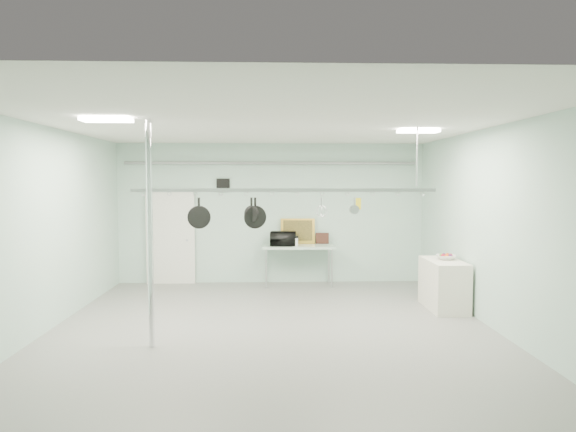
{
  "coord_description": "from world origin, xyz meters",
  "views": [
    {
      "loc": [
        -0.02,
        -7.77,
        2.34
      ],
      "look_at": [
        0.28,
        1.0,
        1.74
      ],
      "focal_mm": 32.0,
      "sensor_mm": 36.0,
      "label": 1
    }
  ],
  "objects_px": {
    "pot_rack": "(284,188)",
    "skillet_right": "(255,213)",
    "chrome_pole": "(150,234)",
    "side_cabinet": "(444,285)",
    "skillet_left": "(199,213)",
    "microwave": "(283,239)",
    "coffee_canister": "(295,242)",
    "fruit_bowl": "(446,257)",
    "prep_table": "(298,249)",
    "skillet_mid": "(251,210)"
  },
  "relations": [
    {
      "from": "skillet_right",
      "to": "skillet_mid",
      "type": "bearing_deg",
      "value": 162.85
    },
    {
      "from": "skillet_mid",
      "to": "chrome_pole",
      "type": "bearing_deg",
      "value": -114.69
    },
    {
      "from": "chrome_pole",
      "to": "skillet_left",
      "type": "xyz_separation_m",
      "value": [
        0.56,
        0.9,
        0.25
      ]
    },
    {
      "from": "coffee_canister",
      "to": "fruit_bowl",
      "type": "distance_m",
      "value": 3.35
    },
    {
      "from": "skillet_left",
      "to": "skillet_mid",
      "type": "height_order",
      "value": "same"
    },
    {
      "from": "prep_table",
      "to": "skillet_right",
      "type": "relative_size",
      "value": 3.28
    },
    {
      "from": "fruit_bowl",
      "to": "microwave",
      "type": "bearing_deg",
      "value": 144.58
    },
    {
      "from": "side_cabinet",
      "to": "microwave",
      "type": "relative_size",
      "value": 2.13
    },
    {
      "from": "pot_rack",
      "to": "side_cabinet",
      "type": "bearing_deg",
      "value": 20.45
    },
    {
      "from": "microwave",
      "to": "fruit_bowl",
      "type": "distance_m",
      "value": 3.62
    },
    {
      "from": "pot_rack",
      "to": "coffee_canister",
      "type": "bearing_deg",
      "value": 84.43
    },
    {
      "from": "microwave",
      "to": "skillet_mid",
      "type": "bearing_deg",
      "value": 84.4
    },
    {
      "from": "microwave",
      "to": "coffee_canister",
      "type": "distance_m",
      "value": 0.28
    },
    {
      "from": "prep_table",
      "to": "coffee_canister",
      "type": "height_order",
      "value": "coffee_canister"
    },
    {
      "from": "pot_rack",
      "to": "microwave",
      "type": "height_order",
      "value": "pot_rack"
    },
    {
      "from": "chrome_pole",
      "to": "pot_rack",
      "type": "distance_m",
      "value": 2.19
    },
    {
      "from": "fruit_bowl",
      "to": "prep_table",
      "type": "bearing_deg",
      "value": 140.97
    },
    {
      "from": "fruit_bowl",
      "to": "skillet_left",
      "type": "xyz_separation_m",
      "value": [
        -4.35,
        -1.18,
        0.91
      ]
    },
    {
      "from": "fruit_bowl",
      "to": "coffee_canister",
      "type": "bearing_deg",
      "value": 143.82
    },
    {
      "from": "chrome_pole",
      "to": "side_cabinet",
      "type": "distance_m",
      "value": 5.37
    },
    {
      "from": "chrome_pole",
      "to": "skillet_left",
      "type": "bearing_deg",
      "value": 58.24
    },
    {
      "from": "chrome_pole",
      "to": "side_cabinet",
      "type": "relative_size",
      "value": 2.67
    },
    {
      "from": "skillet_mid",
      "to": "skillet_right",
      "type": "height_order",
      "value": "same"
    },
    {
      "from": "pot_rack",
      "to": "skillet_right",
      "type": "bearing_deg",
      "value": 180.0
    },
    {
      "from": "pot_rack",
      "to": "skillet_right",
      "type": "height_order",
      "value": "pot_rack"
    },
    {
      "from": "chrome_pole",
      "to": "fruit_bowl",
      "type": "relative_size",
      "value": 9.21
    },
    {
      "from": "skillet_left",
      "to": "skillet_right",
      "type": "xyz_separation_m",
      "value": [
        0.88,
        0.0,
        -0.01
      ]
    },
    {
      "from": "side_cabinet",
      "to": "skillet_left",
      "type": "xyz_separation_m",
      "value": [
        -4.29,
        -1.1,
        1.4
      ]
    },
    {
      "from": "side_cabinet",
      "to": "skillet_left",
      "type": "bearing_deg",
      "value": -165.63
    },
    {
      "from": "skillet_mid",
      "to": "skillet_right",
      "type": "relative_size",
      "value": 0.79
    },
    {
      "from": "microwave",
      "to": "skillet_left",
      "type": "xyz_separation_m",
      "value": [
        -1.4,
        -3.28,
        0.79
      ]
    },
    {
      "from": "skillet_mid",
      "to": "fruit_bowl",
      "type": "bearing_deg",
      "value": 50.75
    },
    {
      "from": "skillet_left",
      "to": "prep_table",
      "type": "bearing_deg",
      "value": 59.47
    },
    {
      "from": "side_cabinet",
      "to": "skillet_right",
      "type": "distance_m",
      "value": 3.84
    },
    {
      "from": "prep_table",
      "to": "side_cabinet",
      "type": "xyz_separation_m",
      "value": [
        2.55,
        -2.2,
        -0.38
      ]
    },
    {
      "from": "side_cabinet",
      "to": "pot_rack",
      "type": "xyz_separation_m",
      "value": [
        -2.95,
        -1.1,
        1.78
      ]
    },
    {
      "from": "fruit_bowl",
      "to": "skillet_left",
      "type": "height_order",
      "value": "skillet_left"
    },
    {
      "from": "pot_rack",
      "to": "skillet_mid",
      "type": "xyz_separation_m",
      "value": [
        -0.52,
        0.0,
        -0.34
      ]
    },
    {
      "from": "coffee_canister",
      "to": "fruit_bowl",
      "type": "relative_size",
      "value": 0.54
    },
    {
      "from": "prep_table",
      "to": "microwave",
      "type": "bearing_deg",
      "value": -177.05
    },
    {
      "from": "side_cabinet",
      "to": "skillet_mid",
      "type": "relative_size",
      "value": 3.12
    },
    {
      "from": "side_cabinet",
      "to": "skillet_right",
      "type": "height_order",
      "value": "skillet_right"
    },
    {
      "from": "chrome_pole",
      "to": "skillet_mid",
      "type": "xyz_separation_m",
      "value": [
        1.38,
        0.9,
        0.29
      ]
    },
    {
      "from": "coffee_canister",
      "to": "skillet_right",
      "type": "relative_size",
      "value": 0.38
    },
    {
      "from": "side_cabinet",
      "to": "coffee_canister",
      "type": "bearing_deg",
      "value": 142.05
    },
    {
      "from": "microwave",
      "to": "skillet_left",
      "type": "height_order",
      "value": "skillet_left"
    },
    {
      "from": "chrome_pole",
      "to": "skillet_right",
      "type": "relative_size",
      "value": 6.55
    },
    {
      "from": "side_cabinet",
      "to": "microwave",
      "type": "distance_m",
      "value": 3.67
    },
    {
      "from": "chrome_pole",
      "to": "skillet_right",
      "type": "height_order",
      "value": "chrome_pole"
    },
    {
      "from": "chrome_pole",
      "to": "fruit_bowl",
      "type": "xyz_separation_m",
      "value": [
        4.91,
        2.08,
        -0.66
      ]
    }
  ]
}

